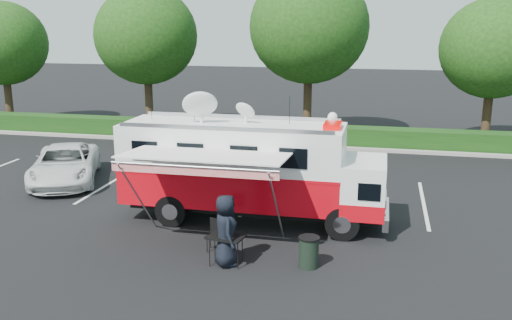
{
  "coord_description": "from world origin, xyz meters",
  "views": [
    {
      "loc": [
        3.91,
        -16.93,
        6.31
      ],
      "look_at": [
        0.0,
        0.5,
        1.9
      ],
      "focal_mm": 40.0,
      "sensor_mm": 36.0,
      "label": 1
    }
  ],
  "objects_px": {
    "trash_bin": "(309,252)",
    "white_suv": "(66,182)",
    "command_truck": "(250,169)",
    "folding_table": "(226,238)"
  },
  "relations": [
    {
      "from": "folding_table",
      "to": "trash_bin",
      "type": "height_order",
      "value": "trash_bin"
    },
    {
      "from": "trash_bin",
      "to": "white_suv",
      "type": "bearing_deg",
      "value": 150.67
    },
    {
      "from": "trash_bin",
      "to": "command_truck",
      "type": "bearing_deg",
      "value": 126.4
    },
    {
      "from": "white_suv",
      "to": "folding_table",
      "type": "distance_m",
      "value": 10.45
    },
    {
      "from": "white_suv",
      "to": "folding_table",
      "type": "xyz_separation_m",
      "value": [
        8.37,
        -6.21,
        0.74
      ]
    },
    {
      "from": "command_truck",
      "to": "white_suv",
      "type": "distance_m",
      "value": 8.86
    },
    {
      "from": "white_suv",
      "to": "command_truck",
      "type": "bearing_deg",
      "value": -42.25
    },
    {
      "from": "command_truck",
      "to": "trash_bin",
      "type": "distance_m",
      "value": 4.08
    },
    {
      "from": "folding_table",
      "to": "command_truck",
      "type": "bearing_deg",
      "value": 92.28
    },
    {
      "from": "command_truck",
      "to": "trash_bin",
      "type": "xyz_separation_m",
      "value": [
        2.3,
        -3.11,
        -1.3
      ]
    }
  ]
}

